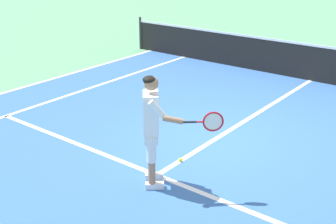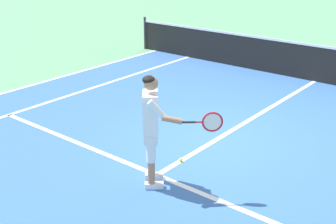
# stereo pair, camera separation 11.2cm
# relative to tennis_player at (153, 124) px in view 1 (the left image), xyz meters

# --- Properties ---
(ground_plane) EXTENTS (80.00, 80.00, 0.00)m
(ground_plane) POSITION_rel_tennis_player_xyz_m (-0.13, 1.98, -0.99)
(ground_plane) COLOR #609E70
(court_inner_surface) EXTENTS (10.98, 10.99, 0.00)m
(court_inner_surface) POSITION_rel_tennis_player_xyz_m (-0.13, 1.33, -0.99)
(court_inner_surface) COLOR #3866A8
(court_inner_surface) RESTS_ON ground
(line_service) EXTENTS (8.23, 0.10, 0.01)m
(line_service) POSITION_rel_tennis_player_xyz_m (-0.13, 0.23, -0.99)
(line_service) COLOR white
(line_service) RESTS_ON ground
(line_centre_service) EXTENTS (0.10, 6.40, 0.01)m
(line_centre_service) POSITION_rel_tennis_player_xyz_m (-0.13, 3.43, -0.99)
(line_centre_service) COLOR white
(line_centre_service) RESTS_ON ground
(line_singles_left) EXTENTS (0.10, 10.59, 0.01)m
(line_singles_left) POSITION_rel_tennis_player_xyz_m (-4.24, 1.33, -0.99)
(line_singles_left) COLOR white
(line_singles_left) RESTS_ON ground
(line_doubles_left) EXTENTS (0.10, 10.59, 0.01)m
(line_doubles_left) POSITION_rel_tennis_player_xyz_m (-5.62, 1.33, -0.99)
(line_doubles_left) COLOR white
(line_doubles_left) RESTS_ON ground
(tennis_net) EXTENTS (11.96, 0.08, 1.07)m
(tennis_net) POSITION_rel_tennis_player_xyz_m (-0.13, 6.63, -0.49)
(tennis_net) COLOR #333338
(tennis_net) RESTS_ON ground
(tennis_player) EXTENTS (1.19, 0.68, 1.71)m
(tennis_player) POSITION_rel_tennis_player_xyz_m (0.00, 0.00, 0.00)
(tennis_player) COLOR white
(tennis_player) RESTS_ON ground
(tennis_ball_near_feet) EXTENTS (0.07, 0.07, 0.07)m
(tennis_ball_near_feet) POSITION_rel_tennis_player_xyz_m (-0.11, 0.83, -0.96)
(tennis_ball_near_feet) COLOR #CCE02D
(tennis_ball_near_feet) RESTS_ON ground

